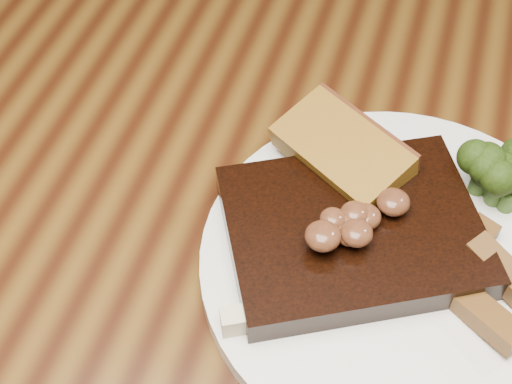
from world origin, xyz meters
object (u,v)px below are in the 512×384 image
chair_far (470,0)px  steak (352,232)px  garlic_bread (339,167)px  plate (401,265)px  dining_table (265,274)px

chair_far → steak: chair_far is taller
chair_far → steak: 0.80m
chair_far → garlic_bread: chair_far is taller
chair_far → plate: 0.79m
dining_table → steak: bearing=-12.8°
steak → chair_far: bearing=56.6°
dining_table → steak: 0.14m
steak → garlic_bread: size_ratio=1.74×
steak → dining_table: bearing=139.4°
dining_table → garlic_bread: 0.13m
dining_table → plate: (0.11, -0.02, 0.10)m
chair_far → garlic_bread: size_ratio=8.22×
dining_table → chair_far: size_ratio=1.84×
chair_far → steak: size_ratio=4.71×
steak → plate: bearing=-34.0°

